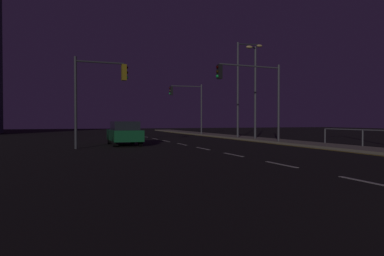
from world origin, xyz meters
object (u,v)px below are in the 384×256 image
(car, at_px, (124,133))
(traffic_light_far_center, at_px, (188,99))
(traffic_light_far_left, at_px, (253,85))
(traffic_light_near_right, at_px, (99,85))
(street_lamp_across_street, at_px, (254,84))
(street_lamp_median, at_px, (242,81))

(car, relative_size, traffic_light_far_center, 0.80)
(traffic_light_far_left, height_order, traffic_light_near_right, traffic_light_far_left)
(street_lamp_across_street, distance_m, street_lamp_median, 2.62)
(traffic_light_near_right, bearing_deg, traffic_light_far_left, 2.94)
(traffic_light_near_right, relative_size, street_lamp_across_street, 0.69)
(traffic_light_far_center, xyz_separation_m, street_lamp_median, (2.30, -8.27, 1.19))
(car, distance_m, street_lamp_median, 13.12)
(traffic_light_far_center, relative_size, street_lamp_median, 0.65)
(car, relative_size, street_lamp_median, 0.52)
(traffic_light_far_left, bearing_deg, traffic_light_far_center, 88.76)
(car, distance_m, traffic_light_far_center, 16.44)
(traffic_light_far_center, height_order, street_lamp_median, street_lamp_median)
(street_lamp_across_street, bearing_deg, traffic_light_near_right, -159.80)
(traffic_light_far_left, distance_m, street_lamp_across_street, 4.92)
(car, xyz_separation_m, traffic_light_far_center, (8.95, 13.42, 3.18))
(traffic_light_far_left, relative_size, street_lamp_median, 0.65)
(traffic_light_near_right, height_order, street_lamp_across_street, street_lamp_across_street)
(street_lamp_across_street, height_order, street_lamp_median, street_lamp_median)
(traffic_light_near_right, distance_m, street_lamp_across_street, 13.78)
(car, bearing_deg, traffic_light_far_left, -10.70)
(traffic_light_near_right, height_order, traffic_light_far_center, traffic_light_far_center)
(car, bearing_deg, street_lamp_across_street, 13.09)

